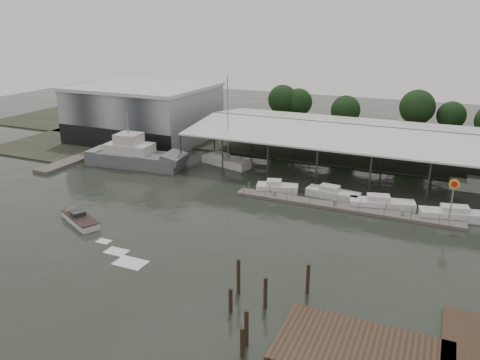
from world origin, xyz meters
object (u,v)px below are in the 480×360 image
at_px(shell_fuel_sign, 453,193).
at_px(grey_trawler, 136,156).
at_px(white_sailboat, 226,161).
at_px(speedboat_underway, 78,218).

relative_size(shell_fuel_sign, grey_trawler, 0.33).
distance_m(white_sailboat, speedboat_underway, 27.61).
bearing_deg(grey_trawler, speedboat_underway, -77.35).
bearing_deg(shell_fuel_sign, speedboat_underway, -157.48).
distance_m(grey_trawler, speedboat_underway, 21.99).
bearing_deg(white_sailboat, speedboat_underway, -86.50).
bearing_deg(white_sailboat, grey_trawler, -138.64).
bearing_deg(speedboat_underway, shell_fuel_sign, -131.38).
height_order(shell_fuel_sign, grey_trawler, grey_trawler).
bearing_deg(white_sailboat, shell_fuel_sign, -1.87).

